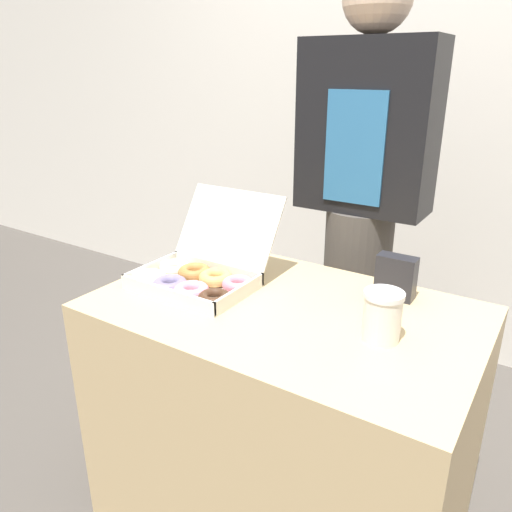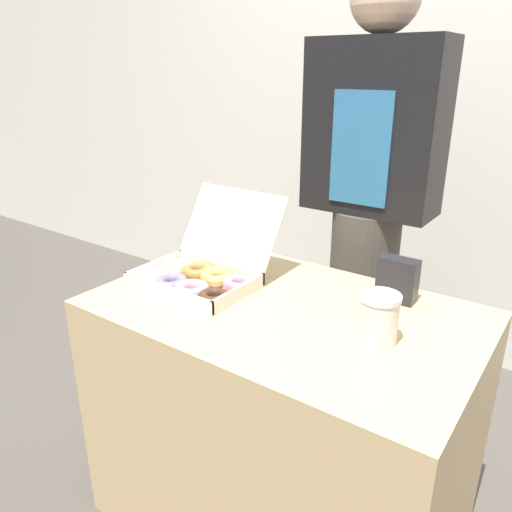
{
  "view_description": "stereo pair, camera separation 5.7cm",
  "coord_description": "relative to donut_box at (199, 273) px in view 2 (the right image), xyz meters",
  "views": [
    {
      "loc": [
        0.59,
        -1.04,
        1.33
      ],
      "look_at": [
        -0.09,
        0.01,
        0.86
      ],
      "focal_mm": 35.0,
      "sensor_mm": 36.0,
      "label": 1
    },
    {
      "loc": [
        0.63,
        -1.01,
        1.33
      ],
      "look_at": [
        -0.09,
        0.01,
        0.86
      ],
      "focal_mm": 35.0,
      "sensor_mm": 36.0,
      "label": 2
    }
  ],
  "objects": [
    {
      "name": "napkin_holder",
      "position": [
        0.51,
        0.23,
        0.03
      ],
      "size": [
        0.1,
        0.05,
        0.12
      ],
      "color": "#232328",
      "rests_on": "table"
    },
    {
      "name": "donut_box",
      "position": [
        0.0,
        0.0,
        0.0
      ],
      "size": [
        0.36,
        0.36,
        0.24
      ],
      "color": "white",
      "rests_on": "table"
    },
    {
      "name": "person_customer",
      "position": [
        0.25,
        0.61,
        0.13
      ],
      "size": [
        0.44,
        0.24,
        1.66
      ],
      "color": "#4C4742",
      "rests_on": "ground_plane"
    },
    {
      "name": "wall_back",
      "position": [
        0.28,
        1.36,
        0.53
      ],
      "size": [
        10.0,
        0.05,
        2.6
      ],
      "color": "silver",
      "rests_on": "ground_plane"
    },
    {
      "name": "coffee_cup",
      "position": [
        0.55,
        -0.01,
        0.03
      ],
      "size": [
        0.09,
        0.09,
        0.12
      ],
      "color": "silver",
      "rests_on": "table"
    },
    {
      "name": "table",
      "position": [
        0.28,
        0.02,
        -0.4
      ],
      "size": [
        1.01,
        0.64,
        0.74
      ],
      "color": "tan",
      "rests_on": "ground_plane"
    }
  ]
}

